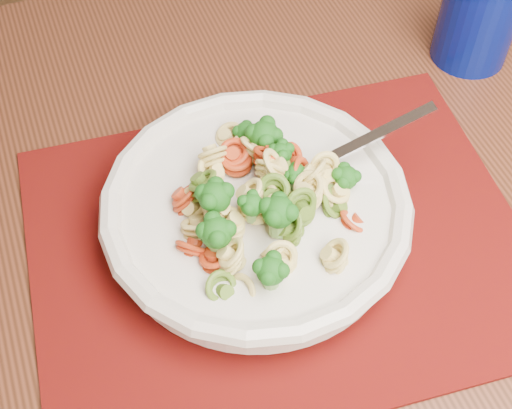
{
  "coord_description": "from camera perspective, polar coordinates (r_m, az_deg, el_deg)",
  "views": [
    {
      "loc": [
        -0.53,
        0.22,
        1.27
      ],
      "look_at": [
        -0.55,
        0.59,
        0.77
      ],
      "focal_mm": 50.0,
      "sensor_mm": 36.0,
      "label": 1
    }
  ],
  "objects": [
    {
      "name": "pasta_bowl",
      "position": [
        0.63,
        -0.0,
        -0.49
      ],
      "size": [
        0.28,
        0.28,
        0.05
      ],
      "color": "silver",
      "rests_on": "placemat"
    },
    {
      "name": "pasta_broccoli_heap",
      "position": [
        0.62,
        -0.0,
        0.34
      ],
      "size": [
        0.23,
        0.23,
        0.06
      ],
      "primitive_type": null,
      "color": "#ECCE74",
      "rests_on": "pasta_bowl"
    },
    {
      "name": "fork",
      "position": [
        0.64,
        3.35,
        2.46
      ],
      "size": [
        0.18,
        0.09,
        0.08
      ],
      "primitive_type": null,
      "rotation": [
        0.0,
        -0.35,
        0.38
      ],
      "color": "silver",
      "rests_on": "pasta_bowl"
    },
    {
      "name": "tumbler",
      "position": [
        0.83,
        17.36,
        14.15
      ],
      "size": [
        0.08,
        0.08,
        0.11
      ],
      "primitive_type": "cylinder",
      "color": "#04105B",
      "rests_on": "dining_table"
    },
    {
      "name": "placemat",
      "position": [
        0.65,
        1.84,
        -3.13
      ],
      "size": [
        0.53,
        0.47,
        0.0
      ],
      "primitive_type": "cube",
      "rotation": [
        0.0,
        0.0,
        0.32
      ],
      "color": "#580F03",
      "rests_on": "dining_table"
    },
    {
      "name": "dining_table",
      "position": [
        0.76,
        -2.43,
        -6.35
      ],
      "size": [
        1.46,
        1.24,
        0.73
      ],
      "rotation": [
        0.0,
        0.0,
        0.42
      ],
      "color": "#582A18",
      "rests_on": "ground"
    }
  ]
}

